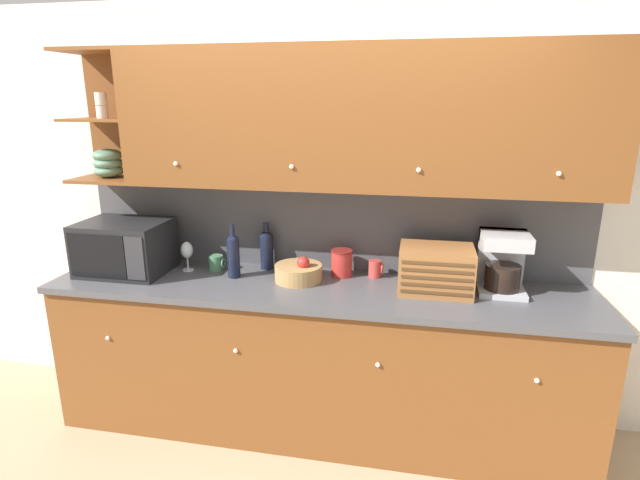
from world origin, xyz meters
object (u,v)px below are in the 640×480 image
object	(u,v)px
mug_blue_second	(216,263)
second_wine_bottle	(233,254)
fruit_basket	(299,272)
microwave	(125,247)
bread_box	(436,269)
wine_bottle	(267,248)
mug	(375,269)
coffee_maker	(502,262)
wine_glass	(187,251)
storage_canister	(342,263)

from	to	relation	value
mug_blue_second	second_wine_bottle	world-z (taller)	second_wine_bottle
mug_blue_second	fruit_basket	size ratio (longest dim) A/B	0.36
microwave	second_wine_bottle	size ratio (longest dim) A/B	1.57
second_wine_bottle	bread_box	bearing A→B (deg)	0.02
wine_bottle	fruit_basket	size ratio (longest dim) A/B	1.06
second_wine_bottle	fruit_basket	world-z (taller)	second_wine_bottle
fruit_basket	mug	xyz separation A→B (m)	(0.45, 0.15, 0.00)
wine_bottle	bread_box	size ratio (longest dim) A/B	0.74
wine_bottle	coffee_maker	xyz separation A→B (m)	(1.42, -0.12, 0.04)
wine_glass	storage_canister	size ratio (longest dim) A/B	1.14
mug	storage_canister	bearing A→B (deg)	-174.73
storage_canister	coffee_maker	bearing A→B (deg)	-4.64
storage_canister	bread_box	xyz separation A→B (m)	(0.56, -0.15, 0.05)
wine_glass	mug	size ratio (longest dim) A/B	1.78
fruit_basket	mug	size ratio (longest dim) A/B	2.70
microwave	bread_box	bearing A→B (deg)	1.20
storage_canister	bread_box	distance (m)	0.58
second_wine_bottle	mug	xyz separation A→B (m)	(0.85, 0.17, -0.10)
mug	fruit_basket	bearing A→B (deg)	-161.17
bread_box	mug_blue_second	bearing A→B (deg)	175.76
wine_bottle	storage_canister	distance (m)	0.50
wine_glass	storage_canister	world-z (taller)	wine_glass
microwave	fruit_basket	xyz separation A→B (m)	(1.11, 0.06, -0.11)
fruit_basket	mug	distance (m)	0.47
mug_blue_second	wine_bottle	xyz separation A→B (m)	(0.31, 0.10, 0.09)
microwave	wine_glass	distance (m)	0.38
wine_bottle	bread_box	world-z (taller)	wine_bottle
wine_glass	wine_bottle	world-z (taller)	wine_bottle
microwave	coffee_maker	xyz separation A→B (m)	(2.28, 0.11, 0.01)
fruit_basket	bread_box	world-z (taller)	bread_box
wine_bottle	storage_canister	bearing A→B (deg)	-5.49
microwave	second_wine_bottle	distance (m)	0.70
mug_blue_second	mug	distance (m)	1.01
coffee_maker	mug	bearing A→B (deg)	172.53
wine_glass	wine_bottle	bearing A→B (deg)	15.29
wine_glass	mug	distance (m)	1.20
wine_glass	wine_bottle	size ratio (longest dim) A/B	0.62
wine_glass	wine_bottle	xyz separation A→B (m)	(0.49, 0.13, 0.01)
coffee_maker	mug_blue_second	bearing A→B (deg)	179.10
mug_blue_second	coffee_maker	size ratio (longest dim) A/B	0.29
wine_glass	second_wine_bottle	bearing A→B (deg)	-10.81
storage_canister	mug_blue_second	bearing A→B (deg)	-176.56
coffee_maker	storage_canister	bearing A→B (deg)	175.36
wine_bottle	coffee_maker	world-z (taller)	coffee_maker
storage_canister	mug	xyz separation A→B (m)	(0.21, 0.02, -0.03)
mug_blue_second	fruit_basket	world-z (taller)	fruit_basket
microwave	mug_blue_second	bearing A→B (deg)	14.54
microwave	wine_glass	world-z (taller)	microwave
mug_blue_second	bread_box	world-z (taller)	bread_box
mug_blue_second	second_wine_bottle	distance (m)	0.21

